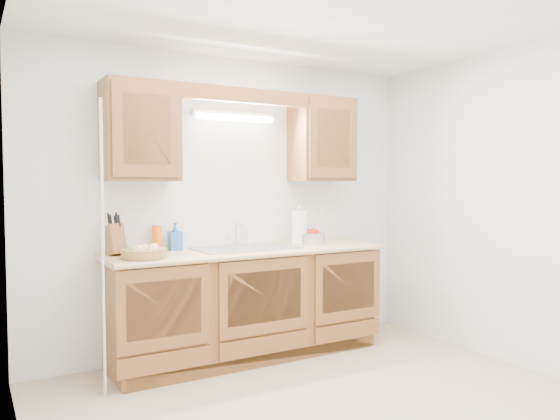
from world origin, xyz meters
TOP-DOWN VIEW (x-y plane):
  - room at (0.00, 0.00)m, footprint 3.52×3.50m
  - base_cabinets at (0.00, 1.20)m, footprint 2.20×0.60m
  - countertop at (0.00, 1.19)m, footprint 2.30×0.63m
  - upper_cabinet_left at (-0.83, 1.33)m, footprint 0.55×0.33m
  - upper_cabinet_right at (0.83, 1.33)m, footprint 0.55×0.33m
  - valance at (0.00, 1.19)m, footprint 2.20×0.05m
  - fluorescent_fixture at (0.00, 1.42)m, footprint 0.76×0.08m
  - sink at (0.00, 1.21)m, footprint 0.84×0.46m
  - wire_shelf_pole at (-1.20, 0.94)m, footprint 0.03×0.03m
  - outlet_plate at (0.95, 1.49)m, footprint 0.08×0.01m
  - fruit_basket at (-0.89, 1.06)m, footprint 0.33×0.33m
  - knife_block at (-1.03, 1.34)m, footprint 0.15×0.21m
  - orange_canister at (-0.68, 1.42)m, footprint 0.08×0.08m
  - soap_bottle at (-0.54, 1.40)m, footprint 0.10×0.10m
  - sponge at (-0.54, 1.44)m, footprint 0.13×0.10m
  - paper_towel at (0.54, 1.25)m, footprint 0.16×0.16m
  - apple_bowl at (0.65, 1.23)m, footprint 0.31×0.31m

SIDE VIEW (x-z plane):
  - base_cabinets at x=0.00m, z-range 0.01..0.87m
  - sink at x=0.00m, z-range 0.65..1.01m
  - countertop at x=0.00m, z-range 0.86..0.90m
  - sponge at x=-0.54m, z-range 0.90..0.92m
  - fruit_basket at x=-0.89m, z-range 0.89..0.99m
  - apple_bowl at x=0.65m, z-range 0.89..1.02m
  - wire_shelf_pole at x=-1.20m, z-range 0.00..2.00m
  - orange_canister at x=-0.68m, z-range 0.90..1.12m
  - soap_bottle at x=-0.54m, z-range 0.90..1.12m
  - knife_block at x=-1.03m, z-range 0.85..1.18m
  - paper_towel at x=0.54m, z-range 0.87..1.21m
  - outlet_plate at x=0.95m, z-range 1.09..1.21m
  - room at x=0.00m, z-range 0.00..2.50m
  - upper_cabinet_left at x=-0.83m, z-range 1.45..2.20m
  - upper_cabinet_right at x=0.83m, z-range 1.45..2.20m
  - fluorescent_fixture at x=0.00m, z-range 1.96..2.04m
  - valance at x=0.00m, z-range 2.08..2.20m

